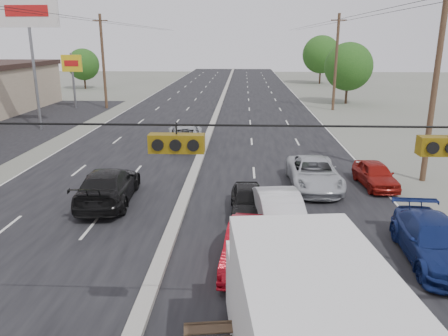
% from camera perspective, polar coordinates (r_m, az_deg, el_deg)
% --- Properties ---
extents(road_surface, '(20.00, 160.00, 0.02)m').
position_cam_1_polar(road_surface, '(38.76, -1.57, 5.47)').
color(road_surface, black).
rests_on(road_surface, ground).
extents(center_median, '(0.50, 160.00, 0.20)m').
position_cam_1_polar(center_median, '(38.74, -1.57, 5.62)').
color(center_median, gray).
rests_on(center_median, ground).
extents(utility_pole_left_c, '(1.60, 0.30, 10.00)m').
position_cam_1_polar(utility_pole_left_c, '(50.38, -15.50, 13.28)').
color(utility_pole_left_c, '#422D1E').
rests_on(utility_pole_left_c, ground).
extents(utility_pole_right_b, '(1.60, 0.30, 10.00)m').
position_cam_1_polar(utility_pole_right_b, '(25.05, 25.85, 9.70)').
color(utility_pole_right_b, '#422D1E').
rests_on(utility_pole_right_b, ground).
extents(utility_pole_right_c, '(1.60, 0.30, 10.00)m').
position_cam_1_polar(utility_pole_right_c, '(49.00, 14.42, 13.28)').
color(utility_pole_right_c, '#422D1E').
rests_on(utility_pole_right_c, ground).
extents(traffic_signals, '(25.00, 0.30, 0.54)m').
position_cam_1_polar(traffic_signals, '(8.28, -6.89, 3.53)').
color(traffic_signals, black).
rests_on(traffic_signals, ground).
extents(pole_sign_billboard, '(5.00, 0.25, 11.00)m').
position_cam_1_polar(pole_sign_billboard, '(39.92, -24.20, 17.23)').
color(pole_sign_billboard, slate).
rests_on(pole_sign_billboard, ground).
extents(pole_sign_far, '(2.20, 0.25, 6.00)m').
position_cam_1_polar(pole_sign_far, '(51.58, -19.22, 12.25)').
color(pole_sign_far, slate).
rests_on(pole_sign_far, ground).
extents(tree_left_far, '(4.80, 4.80, 6.12)m').
position_cam_1_polar(tree_left_far, '(72.42, -17.89, 12.75)').
color(tree_left_far, '#382619').
rests_on(tree_left_far, ground).
extents(tree_right_mid, '(5.60, 5.60, 7.14)m').
position_cam_1_polar(tree_right_mid, '(54.45, 15.94, 12.62)').
color(tree_right_mid, '#382619').
rests_on(tree_right_mid, ground).
extents(tree_right_far, '(6.40, 6.40, 8.16)m').
position_cam_1_polar(tree_right_far, '(79.12, 12.58, 14.28)').
color(tree_right_far, '#382619').
rests_on(tree_right_far, ground).
extents(red_sedan, '(1.97, 4.41, 1.41)m').
position_cam_1_polar(red_sedan, '(14.82, 3.31, -10.17)').
color(red_sedan, '#9D0915').
rests_on(red_sedan, ground).
extents(queue_car_a, '(1.62, 3.77, 1.27)m').
position_cam_1_polar(queue_car_a, '(18.97, 3.16, -4.28)').
color(queue_car_a, black).
rests_on(queue_car_a, ground).
extents(queue_car_b, '(2.27, 4.91, 1.56)m').
position_cam_1_polar(queue_car_b, '(17.33, 7.30, -5.94)').
color(queue_car_b, silver).
rests_on(queue_car_b, ground).
extents(queue_car_c, '(2.48, 5.35, 1.49)m').
position_cam_1_polar(queue_car_c, '(22.79, 11.66, -0.75)').
color(queue_car_c, '#AEB2B6').
rests_on(queue_car_c, ground).
extents(queue_car_d, '(2.31, 5.08, 1.44)m').
position_cam_1_polar(queue_car_d, '(16.69, 25.78, -8.66)').
color(queue_car_d, navy).
rests_on(queue_car_d, ground).
extents(queue_car_e, '(1.81, 3.89, 1.29)m').
position_cam_1_polar(queue_car_e, '(23.82, 19.16, -0.84)').
color(queue_car_e, maroon).
rests_on(queue_car_e, ground).
extents(oncoming_near, '(2.64, 5.72, 1.62)m').
position_cam_1_polar(oncoming_near, '(20.98, -14.87, -2.28)').
color(oncoming_near, black).
rests_on(oncoming_near, ground).
extents(oncoming_far, '(3.26, 5.79, 1.53)m').
position_cam_1_polar(oncoming_far, '(31.55, -5.08, 4.31)').
color(oncoming_far, '#A6AAAE').
rests_on(oncoming_far, ground).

